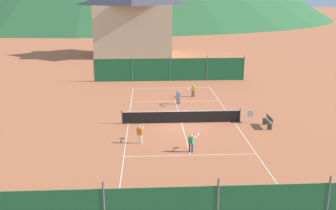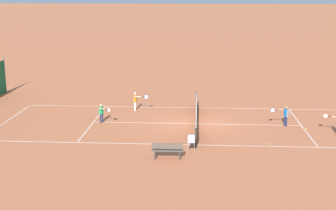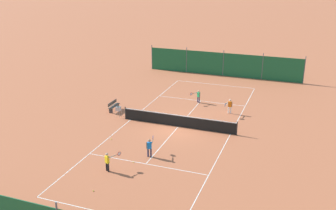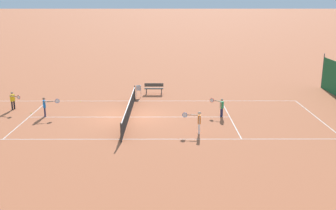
{
  "view_description": "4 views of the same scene",
  "coord_description": "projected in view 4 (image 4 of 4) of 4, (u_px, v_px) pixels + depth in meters",
  "views": [
    {
      "loc": [
        -2.63,
        -28.75,
        9.5
      ],
      "look_at": [
        -0.95,
        1.71,
        0.97
      ],
      "focal_mm": 42.0,
      "sensor_mm": 36.0,
      "label": 1
    },
    {
      "loc": [
        27.78,
        0.0,
        7.92
      ],
      "look_at": [
        -1.56,
        -1.83,
        0.79
      ],
      "focal_mm": 50.0,
      "sensor_mm": 36.0,
      "label": 2
    },
    {
      "loc": [
        -8.96,
        26.67,
        12.06
      ],
      "look_at": [
        1.42,
        -1.52,
        1.09
      ],
      "focal_mm": 42.0,
      "sensor_mm": 36.0,
      "label": 3
    },
    {
      "loc": [
        -23.92,
        -2.39,
        7.24
      ],
      "look_at": [
        0.02,
        -2.46,
        0.79
      ],
      "focal_mm": 42.0,
      "sensor_mm": 36.0,
      "label": 4
    }
  ],
  "objects": [
    {
      "name": "ground_plane",
      "position": [
        129.0,
        117.0,
        24.98
      ],
      "size": [
        600.0,
        600.0,
        0.0
      ],
      "primitive_type": "plane",
      "color": "#B7603D"
    },
    {
      "name": "court_line_markings",
      "position": [
        129.0,
        117.0,
        24.98
      ],
      "size": [
        8.25,
        23.85,
        0.01
      ],
      "color": "white",
      "rests_on": "ground"
    },
    {
      "name": "tennis_net",
      "position": [
        129.0,
        109.0,
        24.85
      ],
      "size": [
        9.18,
        0.08,
        1.06
      ],
      "color": "#2D2D2D",
      "rests_on": "ground"
    },
    {
      "name": "player_far_baseline",
      "position": [
        45.0,
        105.0,
        24.94
      ],
      "size": [
        0.41,
        1.08,
        1.25
      ],
      "color": "#23284C",
      "rests_on": "ground"
    },
    {
      "name": "player_near_service",
      "position": [
        13.0,
        99.0,
        26.51
      ],
      "size": [
        0.78,
        0.89,
        1.24
      ],
      "color": "black",
      "rests_on": "ground"
    },
    {
      "name": "player_near_baseline",
      "position": [
        198.0,
        121.0,
        21.77
      ],
      "size": [
        0.48,
        1.03,
        1.26
      ],
      "color": "white",
      "rests_on": "ground"
    },
    {
      "name": "player_far_service",
      "position": [
        221.0,
        106.0,
        24.91
      ],
      "size": [
        0.79,
        0.84,
        1.19
      ],
      "color": "#23284C",
      "rests_on": "ground"
    },
    {
      "name": "tennis_ball_mid_court",
      "position": [
        80.0,
        102.0,
        28.61
      ],
      "size": [
        0.07,
        0.07,
        0.07
      ],
      "primitive_type": "sphere",
      "color": "#CCE033",
      "rests_on": "ground"
    },
    {
      "name": "tennis_ball_alley_left",
      "position": [
        31.0,
        113.0,
        25.74
      ],
      "size": [
        0.07,
        0.07,
        0.07
      ],
      "primitive_type": "sphere",
      "color": "#CCE033",
      "rests_on": "ground"
    },
    {
      "name": "ball_hopper",
      "position": [
        139.0,
        89.0,
        29.92
      ],
      "size": [
        0.36,
        0.36,
        0.89
      ],
      "color": "#B7B7BC",
      "rests_on": "ground"
    },
    {
      "name": "courtside_bench",
      "position": [
        154.0,
        88.0,
        30.99
      ],
      "size": [
        0.36,
        1.5,
        0.84
      ],
      "color": "#51473D",
      "rests_on": "ground"
    }
  ]
}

